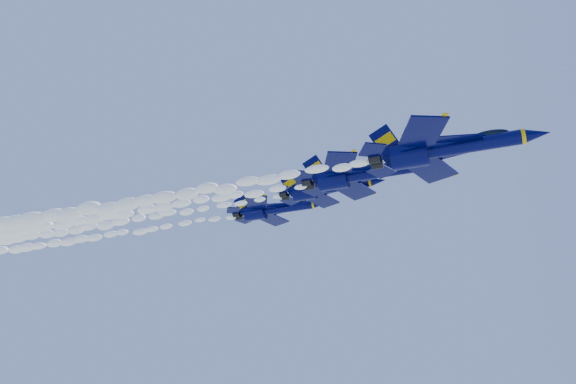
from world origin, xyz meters
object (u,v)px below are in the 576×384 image
(jet_lead, at_px, (444,149))
(jet_second, at_px, (360,175))
(jet_third, at_px, (325,189))
(jet_fourth, at_px, (274,210))

(jet_lead, xyz_separation_m, jet_second, (-10.70, 6.54, 1.88))
(jet_second, height_order, jet_third, jet_third)
(jet_lead, relative_size, jet_third, 1.26)
(jet_second, xyz_separation_m, jet_fourth, (-16.51, 13.19, 3.20))
(jet_lead, distance_m, jet_second, 12.68)
(jet_fourth, bearing_deg, jet_third, -34.65)
(jet_second, relative_size, jet_third, 1.14)
(jet_third, height_order, jet_fourth, jet_fourth)
(jet_lead, height_order, jet_second, jet_second)
(jet_lead, bearing_deg, jet_third, 143.30)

